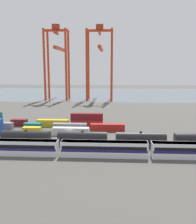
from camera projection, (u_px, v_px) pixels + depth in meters
ground_plane at (84, 114)px, 123.32m from camera, size 420.00×420.00×0.00m
harbour_water at (96, 94)px, 219.84m from camera, size 400.00×110.00×0.01m
passenger_train at (104, 148)px, 64.48m from camera, size 67.33×3.14×3.90m
freight_tank_row at (141, 139)px, 72.45m from camera, size 80.09×3.06×4.52m
shipping_container_3 at (32, 131)px, 85.68m from camera, size 6.04×2.44×2.60m
shipping_container_4 at (71, 131)px, 84.93m from camera, size 12.10×2.44×2.60m
shipping_container_6 at (33, 126)px, 91.93m from camera, size 6.04×2.44×2.60m
shipping_container_7 at (70, 127)px, 91.16m from camera, size 12.10×2.44×2.60m
shipping_container_8 at (108, 127)px, 90.40m from camera, size 12.10×2.44×2.60m
shipping_container_11 at (19, 123)px, 98.50m from camera, size 6.04×2.44×2.60m
shipping_container_12 at (53, 123)px, 97.75m from camera, size 12.10×2.44×2.60m
shipping_container_13 at (87, 123)px, 97.01m from camera, size 12.10×2.44×2.60m
shipping_container_14 at (87, 117)px, 96.56m from camera, size 12.10×2.44×2.60m
gantry_crane_west at (58, 55)px, 179.53m from camera, size 16.31×39.42×51.07m
gantry_crane_central at (100, 55)px, 178.09m from camera, size 18.24×41.67×50.72m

